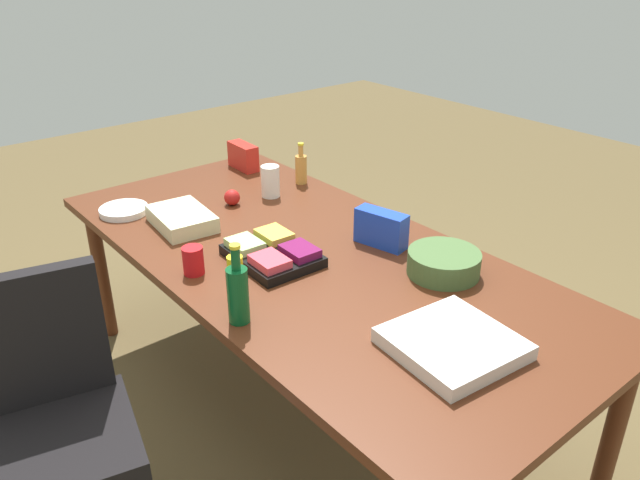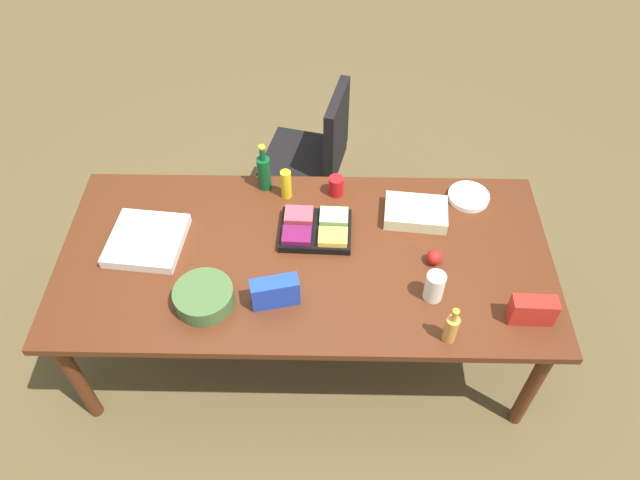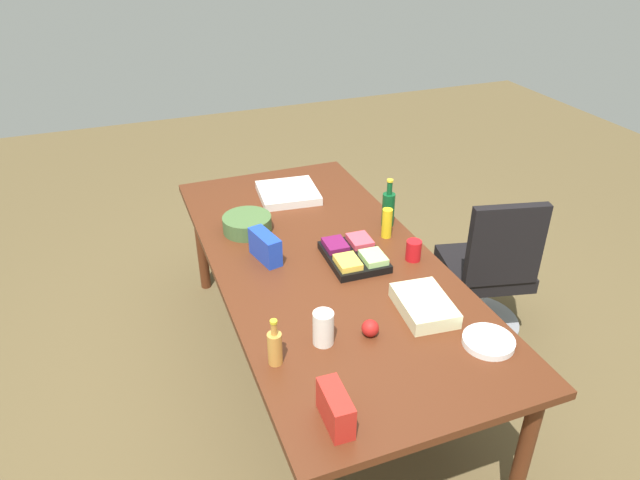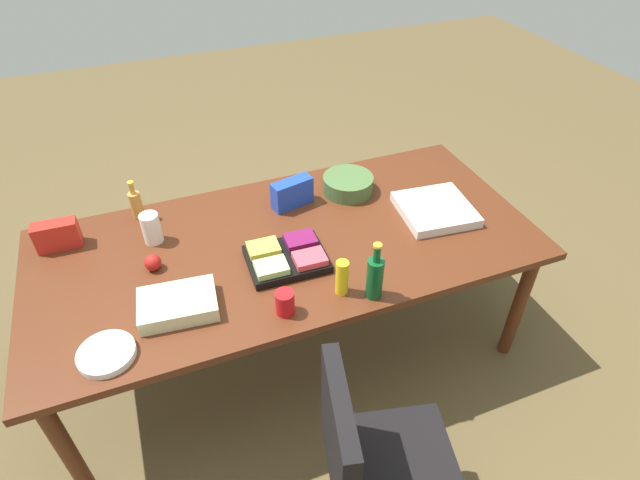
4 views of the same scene
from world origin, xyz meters
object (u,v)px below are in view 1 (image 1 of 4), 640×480
at_px(sheet_cake, 182,219).
at_px(mayo_jar, 270,181).
at_px(office_chair, 63,451).
at_px(pizza_box, 453,344).
at_px(mustard_bottle, 236,278).
at_px(paper_plate_stack, 124,210).
at_px(conference_table, 309,268).
at_px(chip_bag_red, 243,156).
at_px(chip_bag_blue, 381,228).
at_px(apple_red, 232,197).
at_px(fruit_platter, 272,253).
at_px(red_solo_cup, 193,260).
at_px(salad_bowl, 444,263).
at_px(dressing_bottle, 301,168).
at_px(wine_bottle, 238,293).

distance_m(sheet_cake, mayo_jar, 0.51).
height_order(office_chair, pizza_box, office_chair).
height_order(pizza_box, mustard_bottle, mustard_bottle).
bearing_deg(paper_plate_stack, conference_table, 25.29).
distance_m(chip_bag_red, chip_bag_blue, 1.15).
bearing_deg(chip_bag_blue, apple_red, -161.82).
xyz_separation_m(office_chair, chip_bag_red, (-1.03, 1.42, 0.46)).
height_order(fruit_platter, paper_plate_stack, fruit_platter).
distance_m(red_solo_cup, paper_plate_stack, 0.71).
relative_size(conference_table, fruit_platter, 6.60).
xyz_separation_m(conference_table, fruit_platter, (-0.05, -0.14, 0.10)).
distance_m(conference_table, salad_bowl, 0.55).
height_order(conference_table, pizza_box, pizza_box).
bearing_deg(mustard_bottle, dressing_bottle, 130.89).
xyz_separation_m(pizza_box, dressing_bottle, (-1.44, 0.53, 0.06)).
distance_m(conference_table, mustard_bottle, 0.45).
relative_size(mayo_jar, dressing_bottle, 0.72).
bearing_deg(dressing_bottle, chip_bag_red, -163.93).
distance_m(paper_plate_stack, wine_bottle, 1.10).
xyz_separation_m(mayo_jar, chip_bag_blue, (0.73, 0.04, -0.00)).
height_order(wine_bottle, apple_red, wine_bottle).
height_order(conference_table, office_chair, office_chair).
height_order(fruit_platter, mayo_jar, mayo_jar).
xyz_separation_m(paper_plate_stack, dressing_bottle, (0.21, 0.88, 0.07)).
relative_size(paper_plate_stack, dressing_bottle, 1.02).
distance_m(paper_plate_stack, mayo_jar, 0.70).
relative_size(chip_bag_red, chip_bag_blue, 0.91).
bearing_deg(sheet_cake, apple_red, 101.96).
bearing_deg(office_chair, paper_plate_stack, 142.90).
bearing_deg(fruit_platter, office_chair, -86.75).
relative_size(red_solo_cup, paper_plate_stack, 0.50).
height_order(red_solo_cup, salad_bowl, red_solo_cup).
height_order(wine_bottle, dressing_bottle, wine_bottle).
relative_size(mustard_bottle, fruit_platter, 0.46).
bearing_deg(conference_table, dressing_bottle, 144.20).
xyz_separation_m(salad_bowl, wine_bottle, (-0.22, -0.78, 0.06)).
distance_m(fruit_platter, paper_plate_stack, 0.86).
distance_m(red_solo_cup, mustard_bottle, 0.27).
bearing_deg(conference_table, chip_bag_blue, 65.95).
distance_m(red_solo_cup, salad_bowl, 0.95).
bearing_deg(chip_bag_blue, pizza_box, -27.12).
xyz_separation_m(chip_bag_red, mayo_jar, (0.42, -0.12, 0.01)).
xyz_separation_m(pizza_box, mayo_jar, (-1.40, 0.30, 0.05)).
bearing_deg(mustard_bottle, chip_bag_blue, 88.98).
distance_m(mustard_bottle, apple_red, 0.87).
xyz_separation_m(mayo_jar, dressing_bottle, (-0.05, 0.23, 0.00)).
relative_size(conference_table, pizza_box, 6.77).
bearing_deg(paper_plate_stack, office_chair, -37.10).
height_order(red_solo_cup, fruit_platter, red_solo_cup).
relative_size(conference_table, paper_plate_stack, 11.08).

